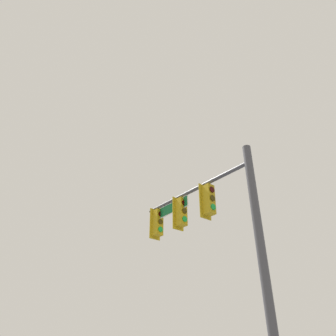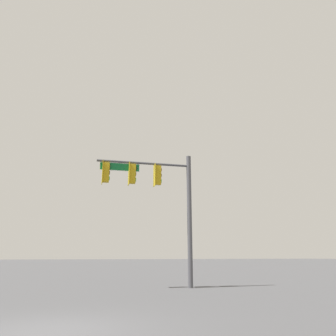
{
  "view_description": "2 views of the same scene",
  "coord_description": "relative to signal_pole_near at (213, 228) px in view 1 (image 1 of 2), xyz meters",
  "views": [
    {
      "loc": [
        -11.8,
        -0.06,
        1.36
      ],
      "look_at": [
        -4.18,
        -8.32,
        7.86
      ],
      "focal_mm": 35.0,
      "sensor_mm": 36.0,
      "label": 1
    },
    {
      "loc": [
        0.41,
        8.46,
        1.64
      ],
      "look_at": [
        -6.25,
        -8.52,
        6.58
      ],
      "focal_mm": 35.0,
      "sensor_mm": 36.0,
      "label": 2
    }
  ],
  "objects": [
    {
      "name": "signal_pole_near",
      "position": [
        0.0,
        0.0,
        0.0
      ],
      "size": [
        5.43,
        1.1,
        7.42
      ],
      "color": "#47474C",
      "rests_on": "ground_plane"
    }
  ]
}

